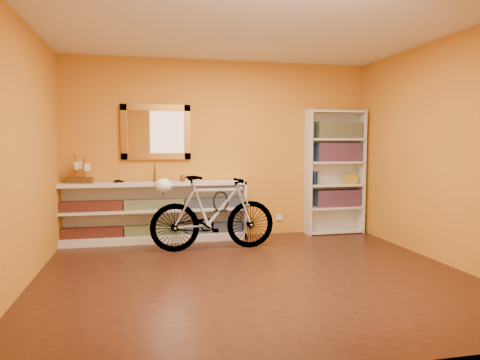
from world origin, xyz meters
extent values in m
cube|color=black|center=(0.00, 0.00, -0.01)|extent=(4.50, 4.00, 0.01)
cube|color=silver|center=(0.00, 0.00, 2.60)|extent=(4.50, 4.00, 0.01)
cube|color=#C6771D|center=(0.00, 2.00, 1.30)|extent=(4.50, 0.01, 2.60)
cube|color=#C6771D|center=(-2.25, 0.00, 1.30)|extent=(0.01, 4.00, 2.60)
cube|color=#C6771D|center=(2.25, 0.00, 1.30)|extent=(0.01, 4.00, 2.60)
cube|color=brown|center=(-0.95, 1.97, 1.55)|extent=(0.98, 0.06, 0.78)
cube|color=silver|center=(0.90, 1.99, 0.25)|extent=(0.09, 0.02, 0.09)
cube|color=black|center=(-0.99, 1.79, 0.17)|extent=(2.50, 0.13, 0.14)
cube|color=navy|center=(-0.99, 1.79, 0.54)|extent=(2.50, 0.13, 0.14)
imported|color=black|center=(-1.47, 1.81, 0.85)|extent=(0.00, 0.01, 0.00)
cone|color=brown|center=(-0.98, 1.81, 1.01)|extent=(0.06, 0.06, 0.33)
sphere|color=brown|center=(-0.59, 1.81, 0.90)|extent=(0.09, 0.09, 0.09)
cube|color=maroon|center=(1.79, 1.84, 0.55)|extent=(0.70, 0.22, 0.26)
cube|color=maroon|center=(1.79, 1.84, 1.25)|extent=(0.70, 0.22, 0.28)
cube|color=#1B525E|center=(1.79, 1.84, 1.59)|extent=(0.70, 0.22, 0.25)
cylinder|color=navy|center=(1.41, 1.82, 0.87)|extent=(0.09, 0.09, 0.20)
cube|color=maroon|center=(1.54, 1.87, 1.56)|extent=(0.17, 0.17, 0.18)
cube|color=gold|center=(1.99, 1.80, 0.84)|extent=(0.19, 0.13, 0.15)
imported|color=silver|center=(-0.26, 1.16, 0.49)|extent=(0.47, 1.67, 0.98)
ellipsoid|color=white|center=(-0.89, 1.15, 0.86)|extent=(0.23, 0.22, 0.17)
torus|color=black|center=(-0.16, 1.16, 0.64)|extent=(0.21, 0.02, 0.21)
camera|label=1|loc=(-1.10, -4.34, 1.38)|focal=32.37mm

